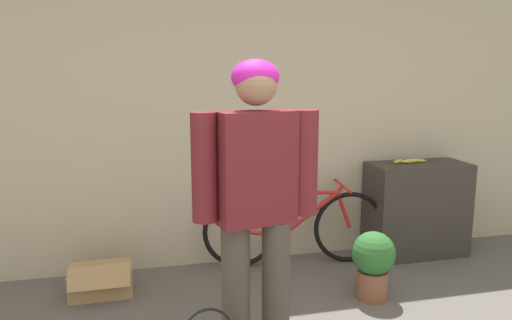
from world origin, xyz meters
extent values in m
cube|color=beige|center=(0.00, 2.61, 1.30)|extent=(8.00, 0.06, 2.60)
cube|color=white|center=(0.55, 2.58, 0.35)|extent=(0.08, 0.01, 0.12)
cube|color=#38332D|center=(1.60, 2.35, 0.43)|extent=(0.89, 0.42, 0.85)
cylinder|color=#4C4238|center=(-0.35, 1.06, 0.42)|extent=(0.17, 0.17, 0.84)
cylinder|color=#4C4238|center=(-0.11, 1.06, 0.42)|extent=(0.17, 0.17, 0.84)
cube|color=maroon|center=(-0.23, 1.06, 1.16)|extent=(0.47, 0.28, 0.63)
cylinder|color=maroon|center=(-0.52, 1.06, 1.18)|extent=(0.14, 0.14, 0.60)
cylinder|color=maroon|center=(0.05, 1.06, 1.18)|extent=(0.14, 0.14, 0.60)
sphere|color=#A37556|center=(-0.23, 1.06, 1.62)|extent=(0.23, 0.23, 0.23)
ellipsoid|color=#D11EAD|center=(-0.23, 1.07, 1.66)|extent=(0.26, 0.24, 0.19)
torus|color=black|center=(-0.04, 2.43, 0.32)|extent=(0.64, 0.12, 0.64)
torus|color=black|center=(0.92, 2.31, 0.32)|extent=(0.64, 0.12, 0.64)
cylinder|color=red|center=(0.14, 2.41, 0.30)|extent=(0.37, 0.08, 0.08)
cylinder|color=red|center=(0.09, 2.41, 0.49)|extent=(0.30, 0.07, 0.36)
cylinder|color=red|center=(0.28, 2.39, 0.46)|extent=(0.13, 0.05, 0.39)
cylinder|color=red|center=(0.57, 2.35, 0.46)|extent=(0.51, 0.10, 0.40)
cylinder|color=red|center=(0.52, 2.36, 0.65)|extent=(0.58, 0.10, 0.05)
cylinder|color=red|center=(0.86, 2.32, 0.48)|extent=(0.15, 0.05, 0.33)
cylinder|color=red|center=(0.83, 2.32, 0.67)|extent=(0.07, 0.04, 0.08)
cylinder|color=red|center=(0.85, 2.32, 0.70)|extent=(0.08, 0.46, 0.02)
ellipsoid|color=black|center=(0.23, 2.39, 0.68)|extent=(0.23, 0.11, 0.05)
ellipsoid|color=#EAD64C|center=(1.51, 2.38, 0.87)|extent=(0.15, 0.04, 0.04)
ellipsoid|color=#EAD64C|center=(1.41, 2.39, 0.87)|extent=(0.14, 0.09, 0.03)
ellipsoid|color=#EAD64C|center=(1.61, 2.39, 0.87)|extent=(0.14, 0.09, 0.03)
sphere|color=brown|center=(1.36, 2.41, 0.87)|extent=(0.02, 0.02, 0.02)
cube|color=tan|center=(-1.18, 2.18, 0.10)|extent=(0.46, 0.33, 0.21)
cube|color=tan|center=(-1.18, 2.02, 0.20)|extent=(0.44, 0.12, 0.15)
cylinder|color=brown|center=(0.80, 1.61, 0.11)|extent=(0.23, 0.23, 0.22)
sphere|color=#2D6B2D|center=(0.80, 1.61, 0.36)|extent=(0.32, 0.32, 0.32)
camera|label=1|loc=(-0.88, -1.57, 1.71)|focal=35.00mm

